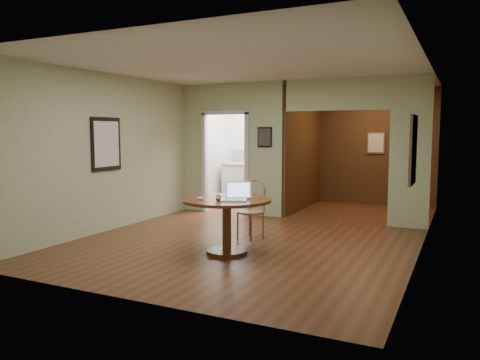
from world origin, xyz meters
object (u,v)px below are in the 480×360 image
at_px(dining_table, 227,213).
at_px(closed_laptop, 240,197).
at_px(open_laptop, 236,195).
at_px(chair, 253,206).

bearing_deg(dining_table, closed_laptop, 34.91).
height_order(dining_table, open_laptop, open_laptop).
height_order(dining_table, closed_laptop, closed_laptop).
bearing_deg(open_laptop, closed_laptop, 74.86).
relative_size(dining_table, open_laptop, 2.96).
relative_size(open_laptop, closed_laptop, 1.32).
relative_size(chair, open_laptop, 2.26).
height_order(dining_table, chair, chair).
distance_m(chair, closed_laptop, 0.95).
bearing_deg(dining_table, chair, 92.60).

